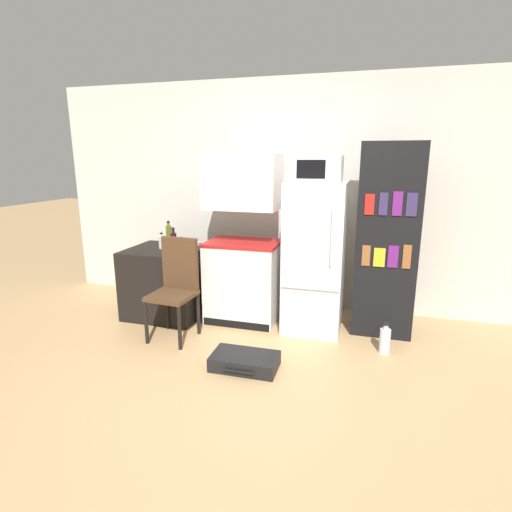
{
  "coord_description": "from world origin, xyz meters",
  "views": [
    {
      "loc": [
        0.84,
        -2.61,
        1.74
      ],
      "look_at": [
        -0.16,
        0.85,
        0.85
      ],
      "focal_mm": 28.0,
      "sensor_mm": 36.0,
      "label": 1
    }
  ],
  "objects_px": {
    "microwave": "(318,169)",
    "bowl": "(195,244)",
    "bottle_clear_short": "(162,242)",
    "chair": "(176,281)",
    "bottle_olive_oil": "(169,234)",
    "refrigerator": "(315,258)",
    "bottle_amber_beer": "(182,245)",
    "bookshelf": "(386,241)",
    "side_table": "(167,282)",
    "bottle_wine_dark": "(174,242)",
    "kitchen_hutch": "(243,248)",
    "suitcase_large_flat": "(245,361)",
    "water_bottle_front": "(385,340)"
  },
  "relations": [
    {
      "from": "water_bottle_front",
      "to": "side_table",
      "type": "bearing_deg",
      "value": 172.57
    },
    {
      "from": "microwave",
      "to": "bottle_clear_short",
      "type": "bearing_deg",
      "value": -177.57
    },
    {
      "from": "side_table",
      "to": "bottle_olive_oil",
      "type": "xyz_separation_m",
      "value": [
        -0.11,
        0.31,
        0.49
      ]
    },
    {
      "from": "side_table",
      "to": "bowl",
      "type": "height_order",
      "value": "bowl"
    },
    {
      "from": "chair",
      "to": "bottle_olive_oil",
      "type": "bearing_deg",
      "value": 125.82
    },
    {
      "from": "side_table",
      "to": "kitchen_hutch",
      "type": "bearing_deg",
      "value": 6.28
    },
    {
      "from": "bookshelf",
      "to": "bottle_wine_dark",
      "type": "relative_size",
      "value": 7.19
    },
    {
      "from": "refrigerator",
      "to": "bottle_clear_short",
      "type": "xyz_separation_m",
      "value": [
        -1.68,
        -0.07,
        0.08
      ]
    },
    {
      "from": "bottle_olive_oil",
      "to": "chair",
      "type": "bearing_deg",
      "value": -58.35
    },
    {
      "from": "bottle_clear_short",
      "to": "water_bottle_front",
      "type": "height_order",
      "value": "bottle_clear_short"
    },
    {
      "from": "bottle_clear_short",
      "to": "chair",
      "type": "height_order",
      "value": "chair"
    },
    {
      "from": "bottle_olive_oil",
      "to": "chair",
      "type": "xyz_separation_m",
      "value": [
        0.48,
        -0.79,
        -0.3
      ]
    },
    {
      "from": "bottle_amber_beer",
      "to": "bottle_olive_oil",
      "type": "bearing_deg",
      "value": 133.2
    },
    {
      "from": "bottle_olive_oil",
      "to": "refrigerator",
      "type": "bearing_deg",
      "value": -7.8
    },
    {
      "from": "refrigerator",
      "to": "bookshelf",
      "type": "relative_size",
      "value": 0.8
    },
    {
      "from": "bowl",
      "to": "chair",
      "type": "bearing_deg",
      "value": -79.57
    },
    {
      "from": "bottle_amber_beer",
      "to": "bowl",
      "type": "xyz_separation_m",
      "value": [
        0.0,
        0.32,
        -0.05
      ]
    },
    {
      "from": "bottle_wine_dark",
      "to": "bowl",
      "type": "distance_m",
      "value": 0.4
    },
    {
      "from": "side_table",
      "to": "microwave",
      "type": "relative_size",
      "value": 1.77
    },
    {
      "from": "bottle_olive_oil",
      "to": "bottle_amber_beer",
      "type": "bearing_deg",
      "value": -46.8
    },
    {
      "from": "side_table",
      "to": "refrigerator",
      "type": "relative_size",
      "value": 0.53
    },
    {
      "from": "refrigerator",
      "to": "microwave",
      "type": "relative_size",
      "value": 3.32
    },
    {
      "from": "bottle_amber_beer",
      "to": "water_bottle_front",
      "type": "bearing_deg",
      "value": -6.71
    },
    {
      "from": "bookshelf",
      "to": "bottle_amber_beer",
      "type": "relative_size",
      "value": 12.25
    },
    {
      "from": "microwave",
      "to": "bowl",
      "type": "height_order",
      "value": "microwave"
    },
    {
      "from": "kitchen_hutch",
      "to": "bottle_amber_beer",
      "type": "relative_size",
      "value": 11.54
    },
    {
      "from": "kitchen_hutch",
      "to": "bottle_clear_short",
      "type": "height_order",
      "value": "kitchen_hutch"
    },
    {
      "from": "bottle_clear_short",
      "to": "water_bottle_front",
      "type": "distance_m",
      "value": 2.51
    },
    {
      "from": "refrigerator",
      "to": "bottle_wine_dark",
      "type": "xyz_separation_m",
      "value": [
        -1.47,
        -0.19,
        0.12
      ]
    },
    {
      "from": "bottle_wine_dark",
      "to": "water_bottle_front",
      "type": "xyz_separation_m",
      "value": [
        2.19,
        -0.19,
        -0.75
      ]
    },
    {
      "from": "side_table",
      "to": "bowl",
      "type": "distance_m",
      "value": 0.53
    },
    {
      "from": "bottle_clear_short",
      "to": "chair",
      "type": "relative_size",
      "value": 0.18
    },
    {
      "from": "bottle_olive_oil",
      "to": "chair",
      "type": "height_order",
      "value": "bottle_olive_oil"
    },
    {
      "from": "refrigerator",
      "to": "bowl",
      "type": "distance_m",
      "value": 1.42
    },
    {
      "from": "bookshelf",
      "to": "bowl",
      "type": "xyz_separation_m",
      "value": [
        -2.09,
        0.08,
        -0.16
      ]
    },
    {
      "from": "side_table",
      "to": "chair",
      "type": "relative_size",
      "value": 0.82
    },
    {
      "from": "refrigerator",
      "to": "suitcase_large_flat",
      "type": "bearing_deg",
      "value": -113.56
    },
    {
      "from": "water_bottle_front",
      "to": "bottle_amber_beer",
      "type": "bearing_deg",
      "value": 173.29
    },
    {
      "from": "side_table",
      "to": "bottle_amber_beer",
      "type": "xyz_separation_m",
      "value": [
        0.23,
        -0.06,
        0.45
      ]
    },
    {
      "from": "refrigerator",
      "to": "bottle_olive_oil",
      "type": "distance_m",
      "value": 1.78
    },
    {
      "from": "side_table",
      "to": "bottle_olive_oil",
      "type": "relative_size",
      "value": 3.15
    },
    {
      "from": "chair",
      "to": "refrigerator",
      "type": "bearing_deg",
      "value": 27.35
    },
    {
      "from": "side_table",
      "to": "chair",
      "type": "distance_m",
      "value": 0.63
    },
    {
      "from": "bottle_amber_beer",
      "to": "bottle_wine_dark",
      "type": "xyz_separation_m",
      "value": [
        -0.06,
        -0.06,
        0.05
      ]
    },
    {
      "from": "refrigerator",
      "to": "bottle_amber_beer",
      "type": "height_order",
      "value": "refrigerator"
    },
    {
      "from": "refrigerator",
      "to": "bookshelf",
      "type": "bearing_deg",
      "value": 9.1
    },
    {
      "from": "refrigerator",
      "to": "bottle_clear_short",
      "type": "relative_size",
      "value": 8.55
    },
    {
      "from": "kitchen_hutch",
      "to": "bookshelf",
      "type": "relative_size",
      "value": 0.94
    },
    {
      "from": "bottle_wine_dark",
      "to": "side_table",
      "type": "bearing_deg",
      "value": 146.18
    },
    {
      "from": "refrigerator",
      "to": "suitcase_large_flat",
      "type": "xyz_separation_m",
      "value": [
        -0.43,
        -0.99,
        -0.7
      ]
    }
  ]
}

